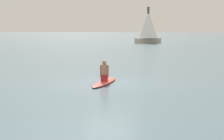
% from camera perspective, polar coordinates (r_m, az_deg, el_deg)
% --- Properties ---
extents(ground_plane, '(400.00, 400.00, 0.00)m').
position_cam_1_polar(ground_plane, '(17.75, -0.28, -2.10)').
color(ground_plane, slate).
extents(surfboard, '(3.41, 0.79, 0.12)m').
position_cam_1_polar(surfboard, '(17.62, -1.23, -1.96)').
color(surfboard, '#D84C3F').
rests_on(surfboard, ground).
extents(person_paddler, '(0.35, 0.45, 1.04)m').
position_cam_1_polar(person_paddler, '(17.55, -1.23, -0.25)').
color(person_paddler, '#A51E23').
rests_on(person_paddler, surfboard).
extents(sailboat_near_left, '(4.94, 4.94, 6.49)m').
position_cam_1_polar(sailboat_near_left, '(64.95, 5.80, 7.02)').
color(sailboat_near_left, '#B2A893').
rests_on(sailboat_near_left, ground).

